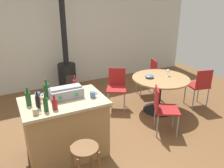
# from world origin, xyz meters

# --- Properties ---
(ground_plane) EXTENTS (8.80, 8.80, 0.00)m
(ground_plane) POSITION_xyz_m (0.00, 0.00, 0.00)
(ground_plane) COLOR brown
(back_wall) EXTENTS (8.00, 0.10, 2.70)m
(back_wall) POSITION_xyz_m (0.00, 2.80, 1.35)
(back_wall) COLOR beige
(back_wall) RESTS_ON ground_plane
(kitchen_island) EXTENTS (1.18, 0.79, 0.90)m
(kitchen_island) POSITION_xyz_m (-0.70, -0.12, 0.45)
(kitchen_island) COLOR #A37A4C
(kitchen_island) RESTS_ON ground_plane
(wooden_stool) EXTENTS (0.33, 0.33, 0.65)m
(wooden_stool) POSITION_xyz_m (-0.70, -0.94, 0.47)
(wooden_stool) COLOR brown
(wooden_stool) RESTS_ON ground_plane
(dining_table) EXTENTS (1.16, 1.16, 0.74)m
(dining_table) POSITION_xyz_m (1.44, 0.38, 0.57)
(dining_table) COLOR black
(dining_table) RESTS_ON ground_plane
(folding_chair_near) EXTENTS (0.48, 0.48, 0.88)m
(folding_chair_near) POSITION_xyz_m (2.29, 0.11, 0.53)
(folding_chair_near) COLOR maroon
(folding_chair_near) RESTS_ON ground_plane
(folding_chair_far) EXTENTS (0.49, 0.49, 0.87)m
(folding_chair_far) POSITION_xyz_m (1.73, 1.18, 0.52)
(folding_chair_far) COLOR maroon
(folding_chair_far) RESTS_ON ground_plane
(folding_chair_left) EXTENTS (0.55, 0.55, 0.86)m
(folding_chair_left) POSITION_xyz_m (0.71, 0.90, 0.51)
(folding_chair_left) COLOR maroon
(folding_chair_left) RESTS_ON ground_plane
(folding_chair_right) EXTENTS (0.55, 0.55, 0.85)m
(folding_chair_right) POSITION_xyz_m (0.97, -0.32, 0.50)
(folding_chair_right) COLOR maroon
(folding_chair_right) RESTS_ON ground_plane
(wood_stove) EXTENTS (0.44, 0.45, 2.33)m
(wood_stove) POSITION_xyz_m (0.03, 2.26, 0.56)
(wood_stove) COLOR black
(wood_stove) RESTS_ON ground_plane
(toolbox) EXTENTS (0.47, 0.26, 0.17)m
(toolbox) POSITION_xyz_m (-0.63, -0.05, 0.98)
(toolbox) COLOR gray
(toolbox) RESTS_ON kitchen_island
(bottle_0) EXTENTS (0.06, 0.06, 0.24)m
(bottle_0) POSITION_xyz_m (-1.05, -0.22, 1.00)
(bottle_0) COLOR black
(bottle_0) RESTS_ON kitchen_island
(bottle_1) EXTENTS (0.08, 0.08, 0.27)m
(bottle_1) POSITION_xyz_m (-0.87, 0.12, 1.01)
(bottle_1) COLOR #194C23
(bottle_1) RESTS_ON kitchen_island
(bottle_2) EXTENTS (0.06, 0.06, 0.26)m
(bottle_2) POSITION_xyz_m (-0.98, -0.34, 1.00)
(bottle_2) COLOR #194C23
(bottle_2) RESTS_ON kitchen_island
(bottle_3) EXTENTS (0.07, 0.07, 0.26)m
(bottle_3) POSITION_xyz_m (-1.15, -0.06, 1.00)
(bottle_3) COLOR #194C23
(bottle_3) RESTS_ON kitchen_island
(bottle_4) EXTENTS (0.07, 0.07, 0.20)m
(bottle_4) POSITION_xyz_m (-0.86, -0.34, 0.98)
(bottle_4) COLOR maroon
(bottle_4) RESTS_ON kitchen_island
(bottle_5) EXTENTS (0.06, 0.06, 0.24)m
(bottle_5) POSITION_xyz_m (-0.43, 0.14, 1.00)
(bottle_5) COLOR maroon
(bottle_5) RESTS_ON kitchen_island
(cup_0) EXTENTS (0.11, 0.07, 0.10)m
(cup_0) POSITION_xyz_m (-1.01, 0.08, 0.95)
(cup_0) COLOR #4C7099
(cup_0) RESTS_ON kitchen_island
(cup_1) EXTENTS (0.11, 0.08, 0.09)m
(cup_1) POSITION_xyz_m (-1.03, -0.07, 0.95)
(cup_1) COLOR #DB6651
(cup_1) RESTS_ON kitchen_island
(cup_2) EXTENTS (0.12, 0.08, 0.09)m
(cup_2) POSITION_xyz_m (-0.28, -0.22, 0.95)
(cup_2) COLOR #4C7099
(cup_2) RESTS_ON kitchen_island
(cup_3) EXTENTS (0.11, 0.07, 0.08)m
(cup_3) POSITION_xyz_m (-1.11, -0.37, 0.95)
(cup_3) COLOR tan
(cup_3) RESTS_ON kitchen_island
(wine_glass) EXTENTS (0.07, 0.07, 0.14)m
(wine_glass) POSITION_xyz_m (1.64, 0.40, 0.84)
(wine_glass) COLOR silver
(wine_glass) RESTS_ON dining_table
(serving_bowl) EXTENTS (0.18, 0.18, 0.07)m
(serving_bowl) POSITION_xyz_m (1.23, 0.47, 0.77)
(serving_bowl) COLOR #4C7099
(serving_bowl) RESTS_ON dining_table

